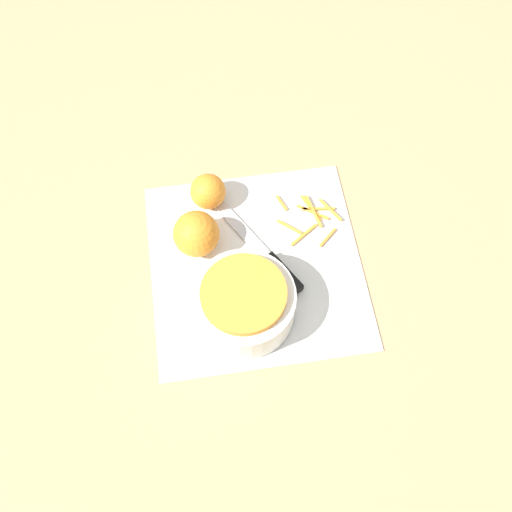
{
  "coord_description": "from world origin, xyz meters",
  "views": [
    {
      "loc": [
        -0.49,
        0.07,
        0.97
      ],
      "look_at": [
        0.0,
        0.0,
        0.04
      ],
      "focal_mm": 42.0,
      "sensor_mm": 36.0,
      "label": 1
    }
  ],
  "objects_px": {
    "bowl_speckled": "(244,302)",
    "orange_left": "(196,234)",
    "knife": "(271,260)",
    "orange_right": "(208,191)"
  },
  "relations": [
    {
      "from": "orange_left",
      "to": "orange_right",
      "type": "xyz_separation_m",
      "value": [
        0.09,
        -0.03,
        -0.01
      ]
    },
    {
      "from": "knife",
      "to": "orange_left",
      "type": "height_order",
      "value": "orange_left"
    },
    {
      "from": "knife",
      "to": "orange_right",
      "type": "bearing_deg",
      "value": 3.26
    },
    {
      "from": "knife",
      "to": "orange_left",
      "type": "relative_size",
      "value": 2.73
    },
    {
      "from": "bowl_speckled",
      "to": "orange_left",
      "type": "bearing_deg",
      "value": 24.61
    },
    {
      "from": "bowl_speckled",
      "to": "orange_left",
      "type": "height_order",
      "value": "same"
    },
    {
      "from": "bowl_speckled",
      "to": "orange_left",
      "type": "relative_size",
      "value": 2.08
    },
    {
      "from": "knife",
      "to": "orange_right",
      "type": "distance_m",
      "value": 0.18
    },
    {
      "from": "knife",
      "to": "orange_left",
      "type": "bearing_deg",
      "value": 37.04
    },
    {
      "from": "orange_right",
      "to": "orange_left",
      "type": "bearing_deg",
      "value": 161.64
    }
  ]
}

